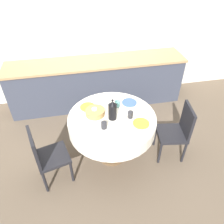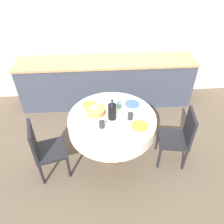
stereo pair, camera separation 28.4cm
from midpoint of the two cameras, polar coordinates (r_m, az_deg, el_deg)
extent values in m
plane|color=brown|center=(3.43, -2.41, -11.15)|extent=(12.00, 12.00, 0.00)
cube|color=silver|center=(4.17, -7.19, 20.02)|extent=(7.00, 0.05, 2.60)
cube|color=#383D4C|center=(4.23, -5.79, 7.37)|extent=(3.20, 0.60, 0.86)
cube|color=#A37F56|center=(4.02, -6.21, 12.82)|extent=(3.24, 0.64, 0.04)
cylinder|color=brown|center=(3.42, -2.42, -10.94)|extent=(0.44, 0.44, 0.04)
cylinder|color=brown|center=(3.21, -2.55, -7.73)|extent=(0.11, 0.11, 0.52)
cylinder|color=silver|center=(2.97, -2.74, -3.12)|extent=(1.19, 1.19, 0.18)
cylinder|color=silver|center=(2.90, -2.80, -1.57)|extent=(1.18, 1.18, 0.03)
cube|color=black|center=(3.24, 12.83, -5.65)|extent=(0.46, 0.46, 0.04)
cube|color=black|center=(3.13, 16.68, -2.28)|extent=(0.09, 0.38, 0.44)
cylinder|color=black|center=(3.23, 9.91, -10.73)|extent=(0.04, 0.04, 0.39)
cylinder|color=black|center=(3.47, 8.85, -6.30)|extent=(0.04, 0.04, 0.39)
cylinder|color=black|center=(3.32, 15.97, -10.25)|extent=(0.04, 0.04, 0.39)
cylinder|color=black|center=(3.55, 14.48, -5.98)|extent=(0.04, 0.04, 0.39)
cube|color=black|center=(3.01, -17.95, -11.11)|extent=(0.49, 0.49, 0.04)
cube|color=black|center=(2.85, -22.47, -8.95)|extent=(0.13, 0.38, 0.44)
cylinder|color=black|center=(3.30, -14.85, -10.49)|extent=(0.04, 0.04, 0.39)
cylinder|color=black|center=(3.07, -13.17, -15.10)|extent=(0.04, 0.04, 0.39)
cylinder|color=black|center=(3.30, -20.86, -12.22)|extent=(0.04, 0.04, 0.39)
cylinder|color=black|center=(3.07, -19.74, -16.98)|extent=(0.04, 0.04, 0.39)
cylinder|color=white|center=(2.68, -8.44, -5.47)|extent=(0.21, 0.21, 0.01)
cylinder|color=#28282D|center=(2.70, -5.13, -3.58)|extent=(0.07, 0.07, 0.09)
cylinder|color=yellow|center=(2.78, 4.73, -3.10)|extent=(0.21, 0.21, 0.01)
cylinder|color=#28282D|center=(2.85, 1.97, -0.81)|extent=(0.07, 0.07, 0.09)
cylinder|color=yellow|center=(3.08, -9.02, 1.22)|extent=(0.21, 0.21, 0.01)
cylinder|color=white|center=(2.92, -7.37, 0.08)|extent=(0.07, 0.07, 0.09)
cylinder|color=#3856AD|center=(3.12, 1.98, 2.41)|extent=(0.21, 0.21, 0.01)
cylinder|color=#5BA39E|center=(3.04, -1.28, 2.11)|extent=(0.07, 0.07, 0.09)
cylinder|color=black|center=(2.79, -2.79, -0.03)|extent=(0.11, 0.11, 0.22)
cone|color=black|center=(2.71, -2.88, 2.20)|extent=(0.10, 0.10, 0.05)
sphere|color=black|center=(2.69, -2.91, 2.92)|extent=(0.03, 0.03, 0.03)
cylinder|color=#AD844C|center=(2.92, -7.22, -0.17)|extent=(0.26, 0.26, 0.08)
camera|label=1|loc=(0.14, -92.86, -2.31)|focal=35.00mm
camera|label=2|loc=(0.14, 87.14, 2.31)|focal=35.00mm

